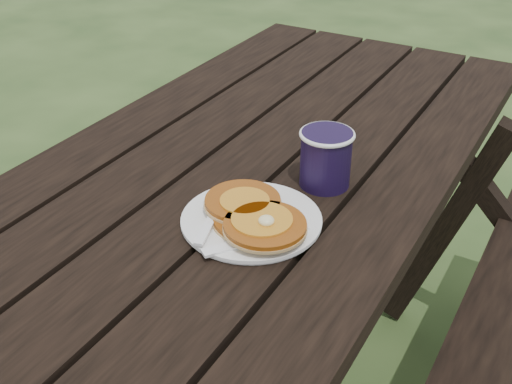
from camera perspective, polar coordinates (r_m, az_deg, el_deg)
The scene contains 6 objects.
picnic_table at distance 1.43m, azimuth -2.40°, elevation -12.07°, with size 1.36×1.80×0.75m.
plate at distance 1.07m, azimuth -0.41°, elevation -2.56°, with size 0.23×0.23×0.01m, color white.
pancake_stack at distance 1.05m, azimuth -0.18°, elevation -2.13°, with size 0.20×0.17×0.04m.
knife at distance 1.01m, azimuth 0.02°, elevation -4.25°, with size 0.02×0.18×0.01m, color white.
fork at distance 1.04m, azimuth -4.26°, elevation -2.95°, with size 0.03×0.16×0.01m, color white, non-canonical shape.
coffee_cup at distance 1.16m, azimuth 6.23°, elevation 3.25°, with size 0.10×0.10×0.11m.
Camera 1 is at (0.56, -0.87, 1.36)m, focal length 45.00 mm.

